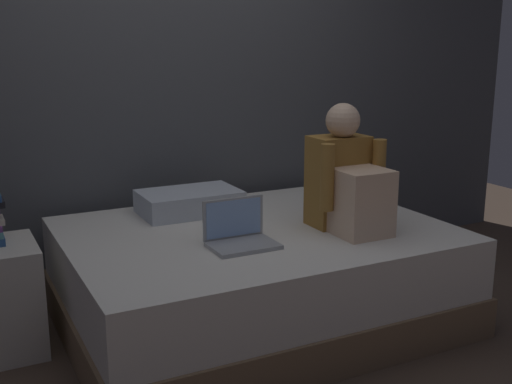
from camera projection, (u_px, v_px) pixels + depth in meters
ground_plane at (247, 350)px, 3.11m from camera, size 8.00×8.00×0.00m
wall_back at (160, 64)px, 3.84m from camera, size 5.60×0.10×2.70m
bed at (256, 275)px, 3.40m from camera, size 2.00×1.50×0.52m
person_sitting at (348, 182)px, 3.28m from camera, size 0.39×0.44×0.66m
laptop at (239, 234)px, 3.05m from camera, size 0.32×0.23×0.22m
pillow at (189, 202)px, 3.62m from camera, size 0.56×0.36×0.13m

